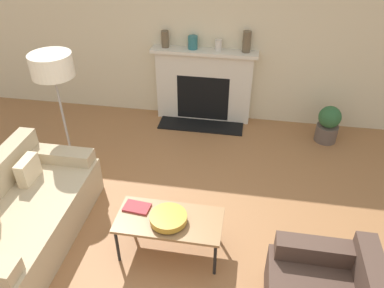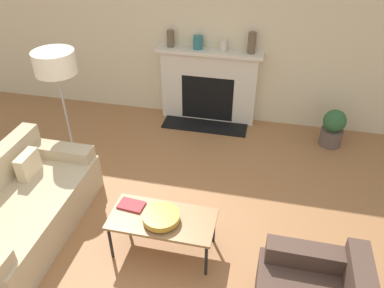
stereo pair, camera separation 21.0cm
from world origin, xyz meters
name	(u,v)px [view 1 (the left image)]	position (x,y,z in m)	size (l,w,h in m)	color
ground_plane	(174,251)	(0.00, 0.00, 0.00)	(18.00, 18.00, 0.00)	#99663D
wall_back	(212,30)	(0.00, 2.97, 1.45)	(18.00, 0.06, 2.90)	beige
fireplace	(204,87)	(-0.09, 2.83, 0.58)	(1.63, 0.59, 1.18)	beige
couch	(22,216)	(-1.63, -0.06, 0.31)	(0.96, 1.85, 0.82)	tan
coffee_table	(169,222)	(-0.04, 0.02, 0.42)	(1.07, 0.51, 0.46)	olive
bowl	(168,218)	(-0.04, -0.02, 0.51)	(0.37, 0.37, 0.09)	#BC8E2D
book	(137,207)	(-0.40, 0.11, 0.47)	(0.28, 0.19, 0.02)	#9E2D33
floor_lamp	(53,71)	(-1.68, 1.22, 1.42)	(0.50, 0.50, 1.62)	gray
mantel_vase_left	(165,39)	(-0.70, 2.84, 1.31)	(0.11, 0.11, 0.25)	brown
mantel_vase_center_left	(193,42)	(-0.27, 2.84, 1.28)	(0.14, 0.14, 0.20)	#28666B
mantel_vase_center_right	(218,45)	(0.11, 2.84, 1.26)	(0.11, 0.11, 0.16)	beige
mantel_vase_right	(247,42)	(0.53, 2.84, 1.34)	(0.12, 0.12, 0.31)	brown
potted_plant	(328,124)	(1.84, 2.47, 0.29)	(0.33, 0.33, 0.57)	brown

